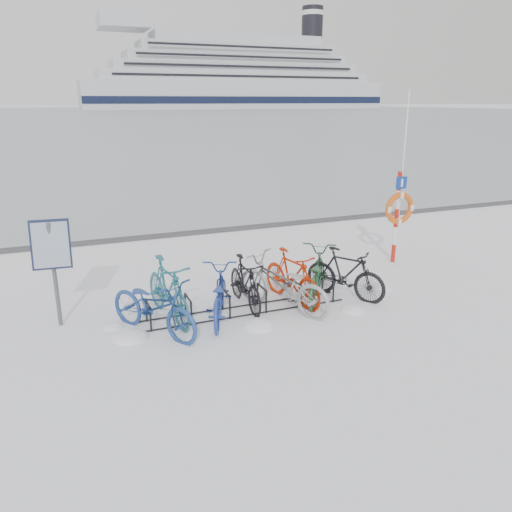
{
  "coord_description": "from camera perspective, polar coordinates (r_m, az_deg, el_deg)",
  "views": [
    {
      "loc": [
        -3.01,
        -8.2,
        3.83
      ],
      "look_at": [
        0.48,
        0.6,
        0.87
      ],
      "focal_mm": 35.0,
      "sensor_mm": 36.0,
      "label": 1
    }
  ],
  "objects": [
    {
      "name": "ground",
      "position": [
        9.53,
        -1.35,
        -6.33
      ],
      "size": [
        900.0,
        900.0,
        0.0
      ],
      "primitive_type": "plane",
      "color": "white",
      "rests_on": "ground"
    },
    {
      "name": "ice_sheet",
      "position": [
        163.27,
        -21.31,
        14.9
      ],
      "size": [
        400.0,
        298.0,
        0.02
      ],
      "primitive_type": "cube",
      "color": "#A6B2BB",
      "rests_on": "ground"
    },
    {
      "name": "quay_edge",
      "position": [
        14.9,
        -9.27,
        2.44
      ],
      "size": [
        400.0,
        0.25,
        0.1
      ],
      "primitive_type": "cube",
      "color": "#3F3F42",
      "rests_on": "ground"
    },
    {
      "name": "bike_rack",
      "position": [
        9.46,
        -1.36,
        -5.33
      ],
      "size": [
        4.0,
        0.48,
        0.46
      ],
      "color": "black",
      "rests_on": "ground"
    },
    {
      "name": "info_board",
      "position": [
        9.15,
        -22.33,
        0.55
      ],
      "size": [
        0.66,
        0.3,
        1.93
      ],
      "rotation": [
        0.0,
        0.0,
        -0.1
      ],
      "color": "#595B5E",
      "rests_on": "ground"
    },
    {
      "name": "lifebuoy_station",
      "position": [
        12.46,
        16.03,
        5.26
      ],
      "size": [
        0.78,
        0.22,
        4.06
      ],
      "color": "red",
      "rests_on": "ground"
    },
    {
      "name": "cruise_ferry",
      "position": [
        243.74,
        -2.36,
        19.39
      ],
      "size": [
        139.82,
        26.37,
        45.94
      ],
      "color": "silver",
      "rests_on": "ground"
    },
    {
      "name": "bike_0",
      "position": [
        8.67,
        -11.65,
        -5.44
      ],
      "size": [
        1.66,
        2.05,
        1.04
      ],
      "primitive_type": "imported",
      "rotation": [
        0.0,
        0.0,
        0.57
      ],
      "color": "navy",
      "rests_on": "ground"
    },
    {
      "name": "bike_1",
      "position": [
        9.19,
        -10.05,
        -3.65
      ],
      "size": [
        0.85,
        1.98,
        1.15
      ],
      "primitive_type": "imported",
      "rotation": [
        0.0,
        0.0,
        0.17
      ],
      "color": "#1F626E",
      "rests_on": "ground"
    },
    {
      "name": "bike_2",
      "position": [
        9.12,
        -4.33,
        -4.21
      ],
      "size": [
        1.27,
        1.96,
        0.97
      ],
      "primitive_type": "imported",
      "rotation": [
        0.0,
        0.0,
        2.77
      ],
      "color": "#223B93",
      "rests_on": "ground"
    },
    {
      "name": "bike_3",
      "position": [
        9.6,
        -1.27,
        -2.92
      ],
      "size": [
        0.49,
        1.68,
        1.01
      ],
      "primitive_type": "imported",
      "rotation": [
        0.0,
        0.0,
        -0.01
      ],
      "color": "black",
      "rests_on": "ground"
    },
    {
      "name": "bike_4",
      "position": [
        9.42,
        2.99,
        -3.07
      ],
      "size": [
        1.67,
        2.17,
        1.09
      ],
      "primitive_type": "imported",
      "rotation": [
        0.0,
        0.0,
        3.67
      ],
      "color": "#95989C",
      "rests_on": "ground"
    },
    {
      "name": "bike_5",
      "position": [
        9.86,
        4.12,
        -2.22
      ],
      "size": [
        0.84,
        1.84,
        1.07
      ],
      "primitive_type": "imported",
      "rotation": [
        0.0,
        0.0,
        0.2
      ],
      "color": "#B92605",
      "rests_on": "ground"
    },
    {
      "name": "bike_6",
      "position": [
        10.11,
        6.86,
        -1.92
      ],
      "size": [
        1.67,
        2.01,
        1.03
      ],
      "primitive_type": "imported",
      "rotation": [
        0.0,
        0.0,
        2.54
      ],
      "color": "#295937",
      "rests_on": "ground"
    },
    {
      "name": "bike_7",
      "position": [
        10.2,
        10.17,
        -1.83
      ],
      "size": [
        1.35,
        1.74,
        1.05
      ],
      "primitive_type": "imported",
      "rotation": [
        0.0,
        0.0,
        0.57
      ],
      "color": "black",
      "rests_on": "ground"
    },
    {
      "name": "snow_drifts",
      "position": [
        9.35,
        -0.55,
        -6.81
      ],
      "size": [
        5.91,
        2.04,
        0.21
      ],
      "color": "white",
      "rests_on": "ground"
    }
  ]
}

